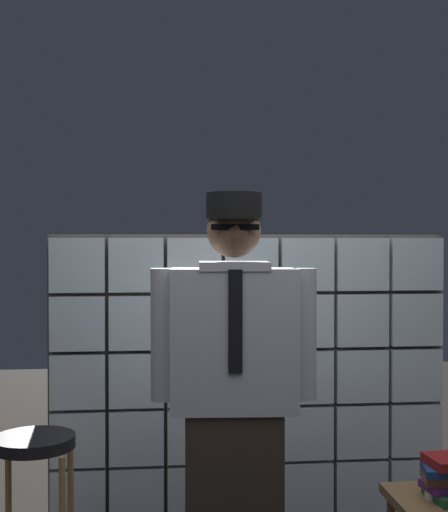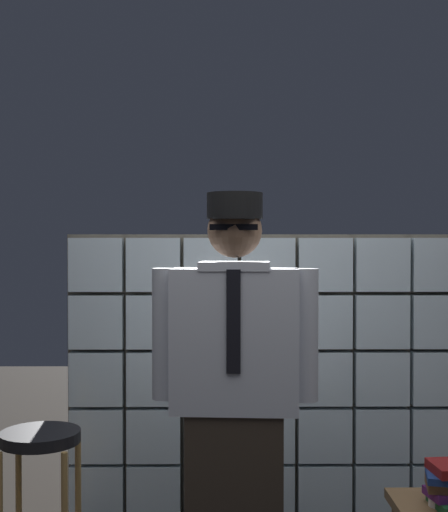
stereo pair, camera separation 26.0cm
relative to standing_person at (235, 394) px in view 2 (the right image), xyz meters
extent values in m
cube|color=silver|center=(-0.75, 0.95, -0.76)|extent=(0.30, 0.08, 0.30)
cube|color=silver|center=(-0.43, 0.95, -0.76)|extent=(0.30, 0.08, 0.30)
cube|color=silver|center=(-0.11, 0.95, -0.76)|extent=(0.30, 0.08, 0.30)
cube|color=silver|center=(0.21, 0.95, -0.76)|extent=(0.30, 0.08, 0.30)
cube|color=silver|center=(0.52, 0.95, -0.76)|extent=(0.30, 0.08, 0.30)
cube|color=silver|center=(0.84, 0.95, -0.76)|extent=(0.30, 0.08, 0.30)
cube|color=silver|center=(1.16, 0.95, -0.76)|extent=(0.30, 0.08, 0.30)
cube|color=silver|center=(-0.75, 0.95, -0.44)|extent=(0.30, 0.08, 0.30)
cube|color=silver|center=(-0.43, 0.95, -0.44)|extent=(0.30, 0.08, 0.30)
cube|color=silver|center=(-0.11, 0.95, -0.44)|extent=(0.30, 0.08, 0.30)
cube|color=silver|center=(0.21, 0.95, -0.44)|extent=(0.30, 0.08, 0.30)
cube|color=silver|center=(0.52, 0.95, -0.44)|extent=(0.30, 0.08, 0.30)
cube|color=silver|center=(0.84, 0.95, -0.44)|extent=(0.30, 0.08, 0.30)
cube|color=silver|center=(1.16, 0.95, -0.44)|extent=(0.30, 0.08, 0.30)
cube|color=silver|center=(-0.75, 0.95, -0.13)|extent=(0.30, 0.08, 0.30)
cube|color=silver|center=(-0.43, 0.95, -0.13)|extent=(0.30, 0.08, 0.30)
cube|color=silver|center=(-0.11, 0.95, -0.13)|extent=(0.30, 0.08, 0.30)
cube|color=silver|center=(0.21, 0.95, -0.13)|extent=(0.30, 0.08, 0.30)
cube|color=silver|center=(0.52, 0.95, -0.13)|extent=(0.30, 0.08, 0.30)
cube|color=silver|center=(0.84, 0.95, -0.13)|extent=(0.30, 0.08, 0.30)
cube|color=silver|center=(1.16, 0.95, -0.13)|extent=(0.30, 0.08, 0.30)
cube|color=silver|center=(-0.75, 0.95, 0.19)|extent=(0.30, 0.08, 0.30)
cube|color=silver|center=(-0.43, 0.95, 0.19)|extent=(0.30, 0.08, 0.30)
cube|color=silver|center=(-0.11, 0.95, 0.19)|extent=(0.30, 0.08, 0.30)
cube|color=silver|center=(0.21, 0.95, 0.19)|extent=(0.30, 0.08, 0.30)
cube|color=silver|center=(0.52, 0.95, 0.19)|extent=(0.30, 0.08, 0.30)
cube|color=silver|center=(0.84, 0.95, 0.19)|extent=(0.30, 0.08, 0.30)
cube|color=silver|center=(1.16, 0.95, 0.19)|extent=(0.30, 0.08, 0.30)
cube|color=silver|center=(-0.75, 0.95, 0.51)|extent=(0.30, 0.08, 0.30)
cube|color=silver|center=(-0.43, 0.95, 0.51)|extent=(0.30, 0.08, 0.30)
cube|color=silver|center=(-0.11, 0.95, 0.51)|extent=(0.30, 0.08, 0.30)
cube|color=silver|center=(0.21, 0.95, 0.51)|extent=(0.30, 0.08, 0.30)
cube|color=silver|center=(0.52, 0.95, 0.51)|extent=(0.30, 0.08, 0.30)
cube|color=silver|center=(0.84, 0.95, 0.51)|extent=(0.30, 0.08, 0.30)
cube|color=silver|center=(1.16, 0.95, 0.51)|extent=(0.30, 0.08, 0.30)
cube|color=#5B5447|center=(0.21, 1.00, -0.13)|extent=(2.24, 0.02, 1.60)
cube|color=#382D23|center=(0.00, 0.00, -0.49)|extent=(0.41, 0.23, 0.84)
cube|color=silver|center=(0.00, 0.00, 0.23)|extent=(0.54, 0.26, 0.59)
cube|color=black|center=(-0.01, -0.12, 0.31)|extent=(0.06, 0.01, 0.42)
cube|color=silver|center=(0.00, 0.00, 0.53)|extent=(0.30, 0.26, 0.04)
sphere|color=#846047|center=(0.00, 0.00, 0.68)|extent=(0.23, 0.23, 0.23)
ellipsoid|color=black|center=(0.00, -0.05, 0.64)|extent=(0.15, 0.09, 0.10)
cube|color=black|center=(-0.01, -0.10, 0.69)|extent=(0.19, 0.02, 0.02)
cylinder|color=black|center=(-0.01, -0.08, 0.73)|extent=(0.18, 0.18, 0.01)
cylinder|color=black|center=(0.00, 0.00, 0.78)|extent=(0.23, 0.23, 0.11)
cylinder|color=silver|center=(0.29, -0.02, 0.25)|extent=(0.11, 0.11, 0.55)
cylinder|color=silver|center=(-0.29, 0.02, 0.25)|extent=(0.11, 0.11, 0.55)
cylinder|color=black|center=(-0.83, 0.08, -0.20)|extent=(0.34, 0.34, 0.05)
cylinder|color=tan|center=(-0.96, 0.21, -0.57)|extent=(0.03, 0.03, 0.68)
cylinder|color=tan|center=(-0.70, 0.21, -0.57)|extent=(0.03, 0.03, 0.68)
cylinder|color=silver|center=(0.79, -0.18, -0.35)|extent=(0.08, 0.08, 0.09)
camera|label=1|loc=(-0.32, -2.80, 0.62)|focal=47.70mm
camera|label=2|loc=(-0.06, -2.81, 0.62)|focal=47.70mm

